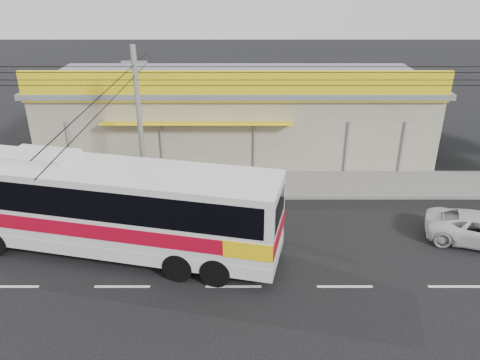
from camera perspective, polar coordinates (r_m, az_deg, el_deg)
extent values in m
plane|color=black|center=(19.26, -0.70, -8.35)|extent=(120.00, 120.00, 0.00)
cube|color=slate|center=(24.48, -0.55, -0.54)|extent=(30.00, 3.20, 0.15)
cube|color=gray|center=(29.00, -0.47, 7.81)|extent=(22.00, 8.00, 4.20)
cube|color=slate|center=(28.43, -0.48, 12.15)|extent=(22.60, 8.60, 0.30)
cube|color=yellow|center=(24.29, -0.56, 11.33)|extent=(22.00, 0.24, 1.60)
cube|color=red|center=(24.36, -5.36, 11.26)|extent=(9.00, 0.10, 1.20)
cube|color=#1A7013|center=(25.06, 14.76, 10.95)|extent=(2.40, 0.10, 1.10)
cube|color=navy|center=(25.86, 20.65, 10.60)|extent=(2.20, 0.10, 1.10)
cube|color=red|center=(25.96, -21.21, 10.56)|extent=(3.00, 0.10, 1.10)
cube|color=yellow|center=(24.72, -5.22, 6.90)|extent=(10.00, 1.20, 0.37)
cube|color=silver|center=(18.70, -15.34, -3.09)|extent=(13.30, 5.51, 3.15)
cube|color=#B4071F|center=(18.88, -15.21, -4.11)|extent=(13.34, 5.56, 0.60)
cube|color=yellow|center=(17.15, 1.89, -6.25)|extent=(2.30, 3.09, 0.65)
cube|color=black|center=(18.07, -13.45, -1.38)|extent=(11.19, 5.07, 1.19)
cube|color=silver|center=(19.38, -23.06, 2.51)|extent=(2.87, 2.05, 0.39)
cylinder|color=black|center=(22.60, -23.83, -3.69)|extent=(1.18, 0.59, 1.13)
cylinder|color=black|center=(17.00, -3.00, -11.10)|extent=(1.18, 0.59, 1.13)
cylinder|color=black|center=(18.97, -1.01, -6.90)|extent=(1.18, 0.59, 1.13)
imported|color=maroon|center=(24.83, -11.79, 0.59)|extent=(1.77, 1.02, 0.88)
imported|color=black|center=(25.89, -13.33, 1.69)|extent=(1.85, 0.94, 1.07)
cylinder|color=slate|center=(22.01, -12.06, 6.19)|extent=(0.24, 0.24, 7.45)
cube|color=slate|center=(21.29, -12.78, 13.82)|extent=(1.12, 0.11, 0.11)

